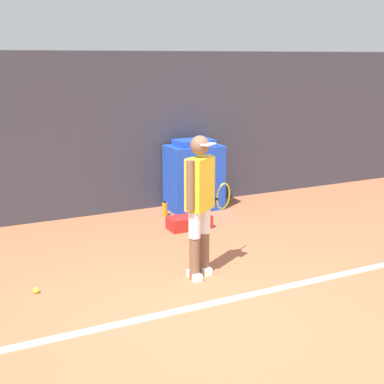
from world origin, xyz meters
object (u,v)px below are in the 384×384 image
(tennis_ball, at_px, (36,290))
(covered_chair, at_px, (194,176))
(water_bottle, at_px, (165,209))
(tennis_player, at_px, (200,200))
(equipment_bag, at_px, (189,222))

(tennis_ball, relative_size, covered_chair, 0.06)
(tennis_ball, relative_size, water_bottle, 0.28)
(covered_chair, xyz_separation_m, water_bottle, (-0.62, -0.19, -0.46))
(tennis_player, relative_size, covered_chair, 1.41)
(equipment_bag, distance_m, water_bottle, 0.77)
(water_bottle, bearing_deg, tennis_player, -103.61)
(covered_chair, distance_m, equipment_bag, 1.20)
(tennis_player, xyz_separation_m, covered_chair, (1.21, 2.62, -0.36))
(covered_chair, xyz_separation_m, equipment_bag, (-0.55, -0.96, -0.47))
(covered_chair, bearing_deg, water_bottle, -162.91)
(tennis_ball, xyz_separation_m, water_bottle, (2.43, 2.09, 0.08))
(tennis_player, bearing_deg, covered_chair, 33.89)
(tennis_player, xyz_separation_m, equipment_bag, (0.66, 1.66, -0.83))
(equipment_bag, bearing_deg, covered_chair, 60.14)
(tennis_ball, xyz_separation_m, covered_chair, (3.06, 2.28, 0.54))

